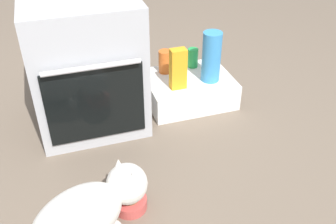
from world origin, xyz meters
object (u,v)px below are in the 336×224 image
Objects in this scene: oven at (86,65)px; soda_can at (193,58)px; juice_carton at (178,69)px; sauce_jar at (165,62)px; cat at (87,212)px; pantry_cabinet at (188,89)px; food_bowl at (130,202)px; water_bottle at (211,57)px.

soda_can is (0.67, 0.16, -0.14)m from oven.
sauce_jar is at bearing 93.75° from juice_carton.
sauce_jar reaches higher than soda_can.
oven is at bearing -166.33° from soda_can.
cat is 1.13m from sauce_jar.
cat is 0.99m from juice_carton.
cat reaches higher than pantry_cabinet.
sauce_jar reaches higher than pantry_cabinet.
cat reaches higher than food_bowl.
water_bottle is 0.30m from sauce_jar.
water_bottle is (0.04, -0.19, 0.09)m from soda_can.
sauce_jar reaches higher than cat.
cat is 3.15× the size of juice_carton.
cat is (-0.73, -0.83, 0.05)m from pantry_cabinet.
juice_carton reaches higher than soda_can.
juice_carton is 0.21m from sauce_jar.
water_bottle reaches higher than juice_carton.
pantry_cabinet is at bearing 23.09° from cat.
juice_carton is (-0.17, -0.22, 0.06)m from soda_can.
oven is 6.00× the size of soda_can.
water_bottle reaches higher than cat.
water_bottle is 0.22m from juice_carton.
oven is 3.00× the size of juice_carton.
soda_can is at bearing 101.65° from water_bottle.
water_bottle is at bearing -28.41° from pantry_cabinet.
sauce_jar is at bearing 63.32° from food_bowl.
cat is 2.52× the size of water_bottle.
soda_can is 0.19m from sauce_jar.
pantry_cabinet is 0.92m from food_bowl.
juice_carton is at bearing 24.15° from cat.
water_bottle is at bearing -37.87° from sauce_jar.
water_bottle is (0.11, -0.06, 0.23)m from pantry_cabinet.
oven reaches higher than water_bottle.
cat is (-0.19, -0.09, 0.10)m from food_bowl.
water_bottle is at bearing 16.82° from cat.
food_bowl is 0.99m from water_bottle.
water_bottle reaches higher than pantry_cabinet.
juice_carton is at bearing 55.89° from food_bowl.
juice_carton is 1.71× the size of sauce_jar.
food_bowl is at bearing -116.68° from sauce_jar.
sauce_jar is at bearing 134.65° from pantry_cabinet.
oven is 0.84m from cat.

